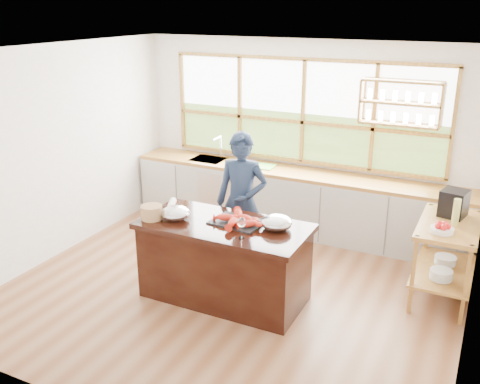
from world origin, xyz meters
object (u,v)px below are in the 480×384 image
Objects in this scene: espresso_machine at (454,203)px; island at (224,261)px; cook at (242,202)px; wicker_basket at (152,212)px.

island is at bearing -136.02° from espresso_machine.
cook is 2.42m from espresso_machine.
cook reaches higher than wicker_basket.
wicker_basket is at bearing -164.23° from island.
cook reaches higher than island.
island is 1.07× the size of cook.
cook is at bearing -153.61° from espresso_machine.
espresso_machine is (2.35, 0.58, 0.19)m from cook.
island is 2.63m from espresso_machine.
espresso_machine is at bearing 27.63° from wicker_basket.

